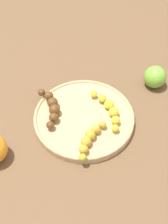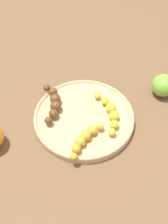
{
  "view_description": "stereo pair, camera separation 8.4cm",
  "coord_description": "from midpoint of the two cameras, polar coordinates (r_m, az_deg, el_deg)",
  "views": [
    {
      "loc": [
        0.28,
        -0.45,
        0.69
      ],
      "look_at": [
        0.0,
        0.0,
        0.04
      ],
      "focal_mm": 49.45,
      "sensor_mm": 36.0,
      "label": 1
    },
    {
      "loc": [
        0.34,
        -0.4,
        0.69
      ],
      "look_at": [
        0.0,
        0.0,
        0.04
      ],
      "focal_mm": 49.45,
      "sensor_mm": 36.0,
      "label": 2
    }
  ],
  "objects": [
    {
      "name": "ground_plane",
      "position": [
        0.87,
        -2.76,
        -1.75
      ],
      "size": [
        2.4,
        2.4,
        0.0
      ],
      "primitive_type": "plane",
      "color": "brown"
    },
    {
      "name": "apple_green",
      "position": [
        0.95,
        10.54,
        6.25
      ],
      "size": [
        0.07,
        0.07,
        0.07
      ],
      "primitive_type": "sphere",
      "color": "#72B238",
      "rests_on": "ground_plane"
    },
    {
      "name": "banana_overripe",
      "position": [
        0.86,
        -8.83,
        0.81
      ],
      "size": [
        0.11,
        0.11,
        0.03
      ],
      "rotation": [
        0.0,
        0.0,
        0.82
      ],
      "color": "#593819",
      "rests_on": "fruit_bowl"
    },
    {
      "name": "banana_spotted",
      "position": [
        0.79,
        -2.0,
        -5.16
      ],
      "size": [
        0.04,
        0.13,
        0.03
      ],
      "rotation": [
        0.0,
        0.0,
        3.21
      ],
      "color": "gold",
      "rests_on": "fruit_bowl"
    },
    {
      "name": "banana_yellow",
      "position": [
        0.85,
        1.89,
        0.43
      ],
      "size": [
        0.13,
        0.1,
        0.03
      ],
      "rotation": [
        0.0,
        0.0,
        0.95
      ],
      "color": "yellow",
      "rests_on": "fruit_bowl"
    },
    {
      "name": "fruit_bowl",
      "position": [
        0.86,
        -2.79,
        -1.25
      ],
      "size": [
        0.28,
        0.28,
        0.02
      ],
      "color": "tan",
      "rests_on": "ground_plane"
    }
  ]
}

